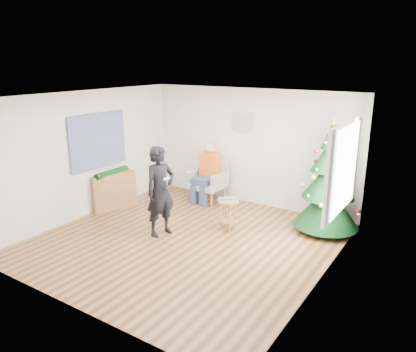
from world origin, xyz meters
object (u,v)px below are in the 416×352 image
Objects in this scene: christmas_tree at (329,181)px; console at (113,191)px; armchair at (208,185)px; standing_man at (160,191)px; stool at (228,215)px.

christmas_tree is 2.21× the size of console.
armchair is 0.61× the size of standing_man.
christmas_tree is 2.00m from stool.
standing_man is at bearing -144.31° from christmas_tree.
armchair is 1.04× the size of console.
standing_man is (-0.95, -0.84, 0.53)m from stool.
stool is at bearing -34.34° from standing_man.
christmas_tree reaches higher than stool.
christmas_tree is 2.92m from armchair.
standing_man reaches higher than console.
armchair is (-2.85, 0.24, -0.61)m from christmas_tree.
standing_man is 1.90m from console.
console is at bearing -172.97° from stool.
console is at bearing 88.53° from standing_man.
console is (-4.33, -1.33, -0.60)m from christmas_tree.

